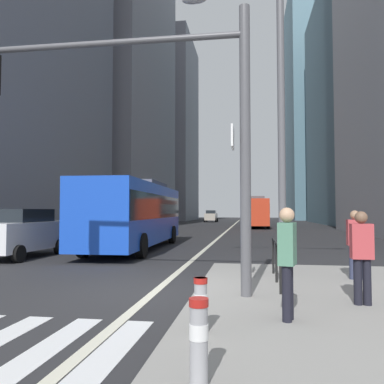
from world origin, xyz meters
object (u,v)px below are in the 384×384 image
(sedan_white_oncoming, at_px, (21,233))
(bollard_front, at_px, (199,337))
(city_bus_blue_oncoming, at_px, (136,211))
(traffic_signal_gantry, at_px, (150,106))
(city_bus_red_receding, at_px, (255,211))
(car_oncoming_mid, at_px, (211,216))
(car_receding_far, at_px, (253,216))
(pedestrian_far, at_px, (287,257))
(car_oncoming_far, at_px, (151,222))
(bollard_left, at_px, (201,302))
(pedestrian_walking, at_px, (362,253))
(pedestrian_waiting, at_px, (355,241))
(car_receding_near, at_px, (260,217))
(street_lamp_post, at_px, (281,86))

(sedan_white_oncoming, relative_size, bollard_front, 5.07)
(city_bus_blue_oncoming, height_order, traffic_signal_gantry, traffic_signal_gantry)
(city_bus_red_receding, xyz_separation_m, car_oncoming_mid, (-6.99, 19.98, -0.85))
(city_bus_red_receding, height_order, car_receding_far, city_bus_red_receding)
(city_bus_red_receding, height_order, pedestrian_far, city_bus_red_receding)
(car_oncoming_mid, xyz_separation_m, car_oncoming_far, (-1.51, -33.67, 0.00))
(bollard_left, xyz_separation_m, pedestrian_walking, (2.72, 2.10, 0.52))
(traffic_signal_gantry, distance_m, pedestrian_waiting, 6.08)
(car_oncoming_mid, bearing_deg, pedestrian_waiting, -80.46)
(car_oncoming_mid, relative_size, car_receding_far, 0.97)
(car_receding_far, bearing_deg, pedestrian_waiting, -87.75)
(car_receding_near, height_order, pedestrian_walking, car_receding_near)
(car_receding_near, xyz_separation_m, bollard_left, (-2.13, -53.05, -0.40))
(car_oncoming_mid, distance_m, pedestrian_far, 58.59)
(car_oncoming_far, relative_size, pedestrian_walking, 2.57)
(bollard_front, distance_m, pedestrian_far, 2.76)
(car_receding_near, bearing_deg, pedestrian_walking, -89.34)
(car_oncoming_far, bearing_deg, car_oncoming_mid, 87.43)
(street_lamp_post, relative_size, pedestrian_waiting, 4.62)
(car_oncoming_far, distance_m, bollard_front, 28.00)
(city_bus_blue_oncoming, xyz_separation_m, car_oncoming_far, (-2.45, 12.35, -0.85))
(car_oncoming_mid, distance_m, car_receding_far, 7.12)
(car_receding_far, relative_size, pedestrian_walking, 2.47)
(city_bus_blue_oncoming, xyz_separation_m, traffic_signal_gantry, (3.43, -10.48, 2.27))
(car_receding_far, relative_size, bollard_left, 5.43)
(city_bus_red_receding, xyz_separation_m, pedestrian_far, (0.07, -38.18, -0.69))
(bollard_left, bearing_deg, car_oncoming_far, 106.05)
(bollard_front, height_order, pedestrian_waiting, pedestrian_waiting)
(city_bus_blue_oncoming, height_order, car_receding_far, city_bus_blue_oncoming)
(bollard_front, bearing_deg, bollard_left, 96.63)
(car_oncoming_mid, height_order, pedestrian_far, car_oncoming_mid)
(car_oncoming_mid, relative_size, traffic_signal_gantry, 0.67)
(sedan_white_oncoming, bearing_deg, street_lamp_post, -20.63)
(sedan_white_oncoming, relative_size, car_oncoming_mid, 1.06)
(traffic_signal_gantry, height_order, pedestrian_walking, traffic_signal_gantry)
(bollard_left, bearing_deg, car_receding_far, 88.95)
(bollard_left, bearing_deg, city_bus_red_receding, 88.23)
(street_lamp_post, bearing_deg, car_oncoming_mid, 97.77)
(pedestrian_far, bearing_deg, city_bus_red_receding, 90.10)
(car_receding_near, relative_size, pedestrian_far, 2.35)
(city_bus_red_receding, distance_m, bollard_front, 40.70)
(pedestrian_walking, bearing_deg, bollard_front, -124.20)
(city_bus_red_receding, xyz_separation_m, pedestrian_walking, (1.52, -36.94, -0.73))
(car_oncoming_mid, xyz_separation_m, street_lamp_post, (7.33, -53.75, 4.29))
(car_oncoming_far, bearing_deg, city_bus_red_receding, 58.16)
(bollard_left, bearing_deg, traffic_signal_gantry, 119.42)
(sedan_white_oncoming, relative_size, car_receding_near, 1.04)
(bollard_left, relative_size, pedestrian_waiting, 0.45)
(city_bus_blue_oncoming, relative_size, pedestrian_far, 6.31)
(car_receding_far, distance_m, bollard_left, 60.79)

